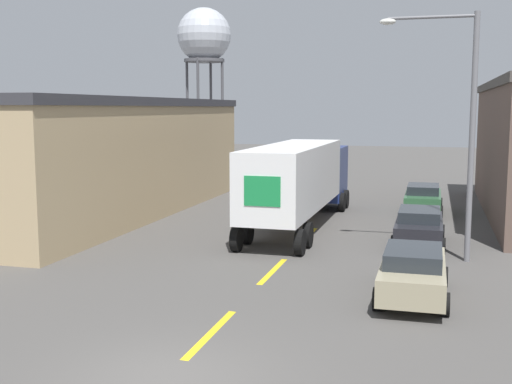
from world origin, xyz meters
name	(u,v)px	position (x,y,z in m)	size (l,w,h in m)	color
ground_plane	(166,379)	(0.00, 0.00, 0.00)	(160.00, 160.00, 0.00)	#4C4947
road_centerline	(273,271)	(0.00, 8.76, 0.00)	(0.20, 15.60, 0.01)	yellow
warehouse_left	(59,155)	(-13.63, 17.89, 2.91)	(12.28, 21.96, 5.82)	tan
semi_truck	(302,176)	(-0.75, 17.11, 2.25)	(2.79, 13.62, 3.76)	navy
parked_car_right_mid	(419,226)	(4.52, 14.15, 0.77)	(1.96, 4.52, 1.46)	black
parked_car_right_far	(423,198)	(4.52, 22.23, 0.77)	(1.96, 4.52, 1.46)	#2D5B38
parked_car_right_near	(413,272)	(4.52, 6.89, 0.77)	(1.96, 4.52, 1.46)	tan
water_tower	(204,37)	(-18.21, 52.34, 12.52)	(5.54, 5.54, 15.51)	#47474C
street_lamp	(460,118)	(5.81, 11.91, 5.00)	(3.31, 0.32, 8.53)	slate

